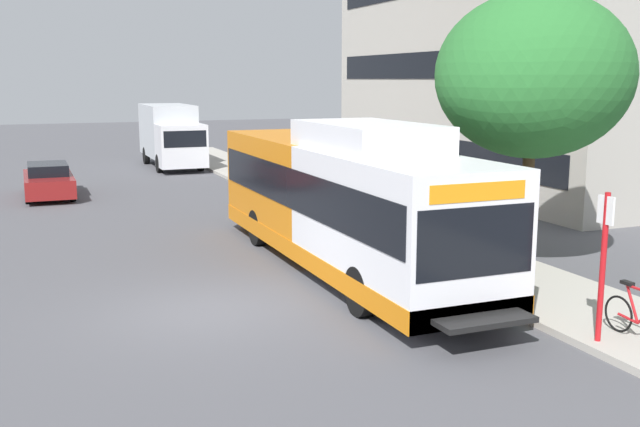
% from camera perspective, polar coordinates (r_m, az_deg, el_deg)
% --- Properties ---
extents(ground_plane, '(120.00, 120.00, 0.00)m').
position_cam_1_polar(ground_plane, '(22.74, -13.48, -1.59)').
color(ground_plane, '#4C4C51').
extents(sidewalk_curb, '(3.00, 56.00, 0.14)m').
position_cam_1_polar(sidewalk_curb, '(22.93, 4.85, -1.06)').
color(sidewalk_curb, '#A8A399').
rests_on(sidewalk_curb, ground).
extents(transit_bus, '(2.58, 12.25, 3.65)m').
position_cam_1_polar(transit_bus, '(17.85, 1.73, 1.03)').
color(transit_bus, white).
rests_on(transit_bus, ground).
extents(bus_stop_sign_pole, '(0.10, 0.36, 2.60)m').
position_cam_1_polar(bus_stop_sign_pole, '(13.38, 21.09, -3.08)').
color(bus_stop_sign_pole, red).
rests_on(bus_stop_sign_pole, sidewalk_curb).
extents(street_tree_near_stop, '(4.53, 4.53, 6.47)m').
position_cam_1_polar(street_tree_near_stop, '(18.00, 16.18, 10.22)').
color(street_tree_near_stop, '#4C3823').
rests_on(street_tree_near_stop, sidewalk_curb).
extents(parked_car_far_lane, '(1.80, 4.50, 1.33)m').
position_cam_1_polar(parked_car_far_lane, '(30.92, -20.29, 2.41)').
color(parked_car_far_lane, maroon).
rests_on(parked_car_far_lane, ground).
extents(box_truck_background, '(2.32, 7.01, 3.25)m').
position_cam_1_polar(box_truck_background, '(39.79, -11.48, 6.05)').
color(box_truck_background, silver).
rests_on(box_truck_background, ground).
extents(lattice_comm_tower, '(1.10, 1.10, 22.59)m').
position_cam_1_polar(lattice_comm_tower, '(49.48, 9.42, 13.41)').
color(lattice_comm_tower, '#B7B7BC').
rests_on(lattice_comm_tower, ground).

